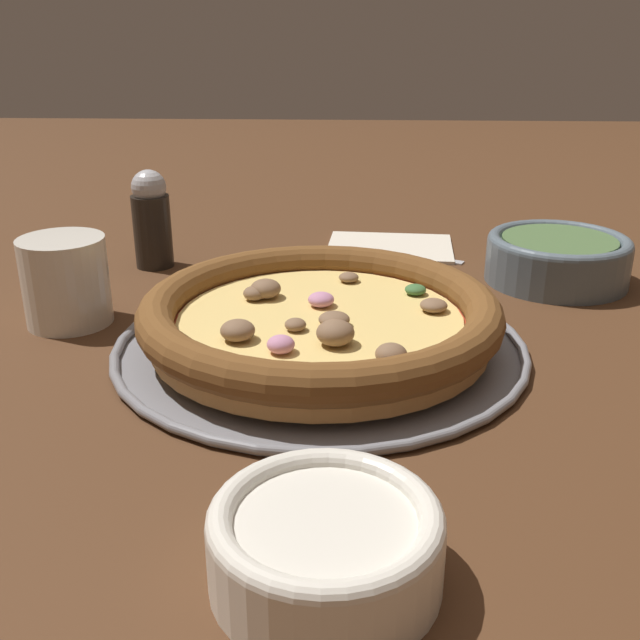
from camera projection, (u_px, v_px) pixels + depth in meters
ground_plane at (320, 350)px, 0.64m from camera, size 3.00×3.00×0.00m
pizza_tray at (320, 345)px, 0.64m from camera, size 0.35×0.35×0.01m
pizza at (320, 317)px, 0.62m from camera, size 0.30×0.30×0.04m
bowl_near at (326, 542)px, 0.37m from camera, size 0.12×0.12×0.04m
bowl_far at (558, 256)px, 0.79m from camera, size 0.15×0.15×0.05m
drinking_cup at (66, 281)px, 0.68m from camera, size 0.08×0.08×0.08m
napkin at (390, 245)px, 0.91m from camera, size 0.16×0.12×0.01m
fork at (389, 252)px, 0.89m from camera, size 0.15×0.08×0.00m
pepper_shaker at (152, 219)px, 0.83m from camera, size 0.04×0.04×0.11m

